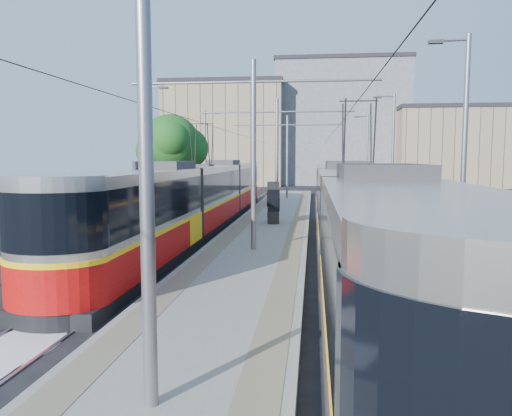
# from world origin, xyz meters

# --- Properties ---
(ground) EXTENTS (160.00, 160.00, 0.00)m
(ground) POSITION_xyz_m (0.00, 0.00, 0.00)
(ground) COLOR black
(ground) RESTS_ON ground
(platform) EXTENTS (4.00, 50.00, 0.30)m
(platform) POSITION_xyz_m (0.00, 17.00, 0.15)
(platform) COLOR gray
(platform) RESTS_ON ground
(tactile_strip_left) EXTENTS (0.70, 50.00, 0.01)m
(tactile_strip_left) POSITION_xyz_m (-1.45, 17.00, 0.30)
(tactile_strip_left) COLOR gray
(tactile_strip_left) RESTS_ON platform
(tactile_strip_right) EXTENTS (0.70, 50.00, 0.01)m
(tactile_strip_right) POSITION_xyz_m (1.45, 17.00, 0.30)
(tactile_strip_right) COLOR gray
(tactile_strip_right) RESTS_ON platform
(rails) EXTENTS (8.71, 70.00, 0.03)m
(rails) POSITION_xyz_m (0.00, 17.00, 0.02)
(rails) COLOR gray
(rails) RESTS_ON ground
(tram_left) EXTENTS (2.43, 32.24, 5.50)m
(tram_left) POSITION_xyz_m (-3.60, 15.33, 1.70)
(tram_left) COLOR black
(tram_left) RESTS_ON ground
(tram_right) EXTENTS (2.43, 27.62, 5.50)m
(tram_right) POSITION_xyz_m (3.60, 5.65, 1.86)
(tram_right) COLOR black
(tram_right) RESTS_ON ground
(catenary) EXTENTS (9.20, 70.00, 7.00)m
(catenary) POSITION_xyz_m (0.00, 14.15, 4.52)
(catenary) COLOR gray
(catenary) RESTS_ON platform
(street_lamps) EXTENTS (15.18, 38.22, 8.00)m
(street_lamps) POSITION_xyz_m (-0.00, 21.00, 4.18)
(street_lamps) COLOR gray
(street_lamps) RESTS_ON ground
(shelter) EXTENTS (0.75, 1.07, 2.18)m
(shelter) POSITION_xyz_m (0.13, 15.64, 1.44)
(shelter) COLOR black
(shelter) RESTS_ON platform
(tree) EXTENTS (4.69, 4.34, 6.82)m
(tree) POSITION_xyz_m (-7.65, 24.56, 4.61)
(tree) COLOR #382314
(tree) RESTS_ON ground
(building_left) EXTENTS (16.32, 12.24, 14.11)m
(building_left) POSITION_xyz_m (-10.00, 60.00, 7.06)
(building_left) COLOR gray
(building_left) RESTS_ON ground
(building_centre) EXTENTS (18.36, 14.28, 17.27)m
(building_centre) POSITION_xyz_m (6.00, 64.00, 8.65)
(building_centre) COLOR gray
(building_centre) RESTS_ON ground
(building_right) EXTENTS (14.28, 10.20, 10.35)m
(building_right) POSITION_xyz_m (20.00, 58.00, 5.19)
(building_right) COLOR gray
(building_right) RESTS_ON ground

